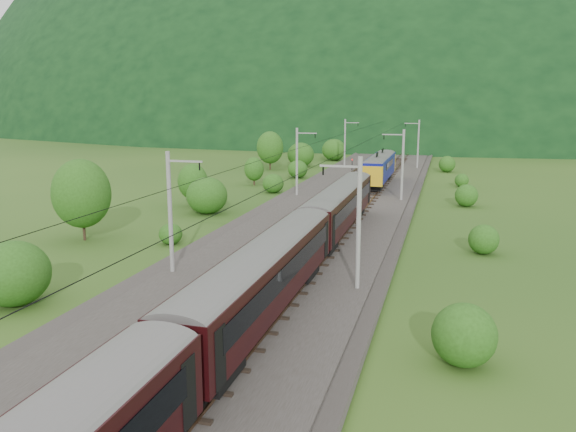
# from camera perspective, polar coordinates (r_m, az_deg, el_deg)

# --- Properties ---
(ground) EXTENTS (600.00, 600.00, 0.00)m
(ground) POSITION_cam_1_polar(r_m,az_deg,el_deg) (36.18, -2.80, -6.88)
(ground) COLOR #244916
(ground) RESTS_ON ground
(railbed) EXTENTS (14.00, 220.00, 0.30)m
(railbed) POSITION_cam_1_polar(r_m,az_deg,el_deg) (45.33, 1.25, -2.82)
(railbed) COLOR #38332D
(railbed) RESTS_ON ground
(track_left) EXTENTS (2.40, 220.00, 0.27)m
(track_left) POSITION_cam_1_polar(r_m,az_deg,el_deg) (45.92, -1.65, -2.35)
(track_left) COLOR brown
(track_left) RESTS_ON railbed
(track_right) EXTENTS (2.40, 220.00, 0.27)m
(track_right) POSITION_cam_1_polar(r_m,az_deg,el_deg) (44.75, 4.23, -2.76)
(track_right) COLOR brown
(track_right) RESTS_ON railbed
(catenary_left) EXTENTS (2.54, 192.28, 8.00)m
(catenary_left) POSITION_cam_1_polar(r_m,az_deg,el_deg) (67.08, 0.97, 5.70)
(catenary_left) COLOR gray
(catenary_left) RESTS_ON railbed
(catenary_right) EXTENTS (2.54, 192.28, 8.00)m
(catenary_right) POSITION_cam_1_polar(r_m,az_deg,el_deg) (65.03, 11.50, 5.28)
(catenary_right) COLOR gray
(catenary_right) RESTS_ON railbed
(overhead_wires) EXTENTS (4.83, 198.00, 0.03)m
(overhead_wires) POSITION_cam_1_polar(r_m,az_deg,el_deg) (44.10, 1.29, 5.95)
(overhead_wires) COLOR black
(overhead_wires) RESTS_ON ground
(mountain_main) EXTENTS (504.00, 360.00, 244.00)m
(mountain_main) POSITION_cam_1_polar(r_m,az_deg,el_deg) (292.89, 13.92, 9.12)
(mountain_main) COLOR black
(mountain_main) RESTS_ON ground
(mountain_ridge) EXTENTS (336.00, 280.00, 132.00)m
(mountain_ridge) POSITION_cam_1_polar(r_m,az_deg,el_deg) (357.55, -5.68, 9.81)
(mountain_ridge) COLOR black
(mountain_ridge) RESTS_ON ground
(train) EXTENTS (2.71, 128.26, 4.70)m
(train) POSITION_cam_1_polar(r_m,az_deg,el_deg) (19.72, -12.20, -13.37)
(train) COLOR black
(train) RESTS_ON ground
(hazard_post_near) EXTENTS (0.15, 0.15, 1.42)m
(hazard_post_near) POSITION_cam_1_polar(r_m,az_deg,el_deg) (97.37, 8.92, 5.37)
(hazard_post_near) COLOR red
(hazard_post_near) RESTS_ON railbed
(hazard_post_far) EXTENTS (0.18, 0.18, 1.72)m
(hazard_post_far) POSITION_cam_1_polar(r_m,az_deg,el_deg) (87.84, 8.72, 4.80)
(hazard_post_far) COLOR red
(hazard_post_far) RESTS_ON railbed
(signal) EXTENTS (0.20, 0.20, 1.85)m
(signal) POSITION_cam_1_polar(r_m,az_deg,el_deg) (91.96, 6.53, 5.31)
(signal) COLOR black
(signal) RESTS_ON railbed
(vegetation_left) EXTENTS (12.57, 142.12, 6.83)m
(vegetation_left) POSITION_cam_1_polar(r_m,az_deg,el_deg) (66.22, -6.33, 3.82)
(vegetation_left) COLOR #265115
(vegetation_left) RESTS_ON ground
(vegetation_right) EXTENTS (5.50, 101.47, 2.55)m
(vegetation_right) POSITION_cam_1_polar(r_m,az_deg,el_deg) (44.78, 16.97, -2.23)
(vegetation_right) COLOR #265115
(vegetation_right) RESTS_ON ground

